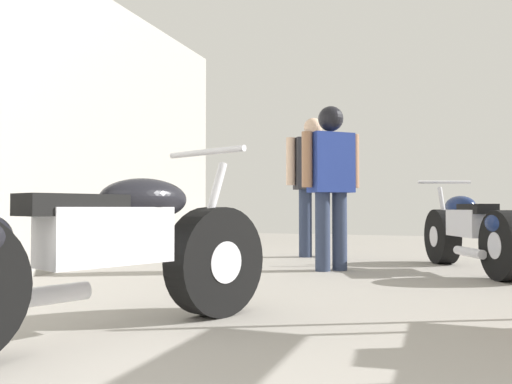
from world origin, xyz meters
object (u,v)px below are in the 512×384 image
motorcycle_maroon_cruiser (98,253)px  motorcycle_black_naked (471,232)px  mechanic_in_blue (313,178)px  mechanic_with_helmet (331,172)px

motorcycle_maroon_cruiser → motorcycle_black_naked: size_ratio=1.03×
motorcycle_black_naked → mechanic_in_blue: size_ratio=1.08×
motorcycle_black_naked → mechanic_in_blue: bearing=151.5°
mechanic_in_blue → motorcycle_maroon_cruiser: bearing=-90.1°
motorcycle_black_naked → mechanic_in_blue: (-1.78, 0.97, 0.61)m
motorcycle_black_naked → mechanic_with_helmet: size_ratio=1.16×
motorcycle_maroon_cruiser → mechanic_in_blue: mechanic_in_blue is taller
motorcycle_maroon_cruiser → mechanic_in_blue: bearing=89.9°
motorcycle_maroon_cruiser → mechanic_with_helmet: (0.50, 3.02, 0.57)m
mechanic_with_helmet → motorcycle_black_naked: bearing=15.6°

